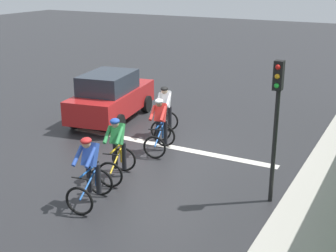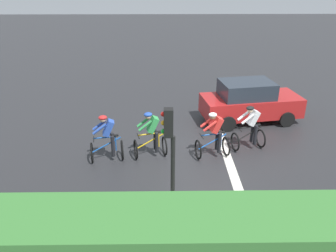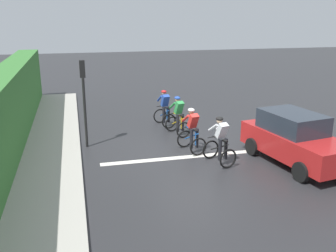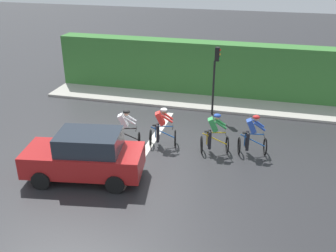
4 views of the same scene
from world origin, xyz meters
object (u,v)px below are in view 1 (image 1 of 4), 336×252
Objects in this scene: cyclist_lead at (90,172)px; traffic_light_near_crossing at (276,111)px; cyclist_fourth at (165,112)px; car_red at (111,96)px; cyclist_second at (117,150)px; cyclist_mid at (160,126)px.

traffic_light_near_crossing is (-3.62, -2.03, 1.43)m from cyclist_lead.
cyclist_lead is 4.39m from traffic_light_near_crossing.
cyclist_fourth is 2.55m from car_red.
cyclist_fourth is at bearing 167.69° from car_red.
traffic_light_near_crossing is at bearing 145.97° from cyclist_fourth.
traffic_light_near_crossing is (-3.86, -0.57, 1.43)m from cyclist_second.
car_red reaches higher than cyclist_fourth.
cyclist_fourth is at bearing -81.72° from cyclist_second.
traffic_light_near_crossing is at bearing 157.43° from cyclist_mid.
cyclist_second and cyclist_mid have the same top height.
cyclist_mid is 1.49m from cyclist_fourth.
cyclist_fourth is at bearing -67.31° from cyclist_mid.
car_red reaches higher than cyclist_mid.
cyclist_lead is 1.00× the size of cyclist_second.
cyclist_lead is 0.38× the size of car_red.
car_red is (3.25, -5.53, 0.08)m from cyclist_lead.
cyclist_mid is at bearing -91.66° from cyclist_second.
cyclist_mid is at bearing 112.69° from cyclist_fourth.
cyclist_second is (0.24, -1.46, 0.00)m from cyclist_lead.
car_red is at bearing -26.99° from traffic_light_near_crossing.
cyclist_mid is 3.62m from car_red.
cyclist_second is at bearing 88.34° from cyclist_mid.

